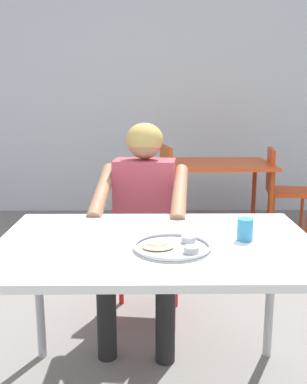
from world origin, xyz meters
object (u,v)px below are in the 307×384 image
object	(u,v)px
chair_red_right	(281,185)
chair_foreground	(147,233)
diner_foreground	(143,211)
chair_red_left	(156,185)
thali_tray	(172,246)
drinking_cup	(245,229)
table_foreground	(156,257)
table_background_red	(222,171)

from	to	relation	value
chair_red_right	chair_foreground	bearing A→B (deg)	-129.58
diner_foreground	chair_foreground	bearing A→B (deg)	85.12
chair_red_left	chair_red_right	xyz separation A→B (m)	(1.21, -0.00, -0.01)
thali_tray	diner_foreground	bearing A→B (deg)	99.59
drinking_cup	diner_foreground	size ratio (longest dim) A/B	0.08
table_foreground	chair_red_left	distance (m)	2.44
chair_red_left	chair_red_right	distance (m)	1.21
table_foreground	thali_tray	world-z (taller)	thali_tray
table_foreground	thali_tray	xyz separation A→B (m)	(0.06, -0.10, 0.08)
table_foreground	chair_red_left	world-z (taller)	chair_red_left
diner_foreground	table_background_red	distance (m)	1.96
diner_foreground	thali_tray	bearing A→B (deg)	-80.41
table_foreground	diner_foreground	world-z (taller)	diner_foreground
drinking_cup	table_background_red	distance (m)	2.47
chair_foreground	chair_red_left	world-z (taller)	chair_foreground
diner_foreground	chair_red_left	bearing A→B (deg)	86.74
table_background_red	chair_red_left	world-z (taller)	chair_red_left
thali_tray	chair_red_left	xyz separation A→B (m)	(-0.02, 2.52, -0.26)
drinking_cup	chair_foreground	world-z (taller)	chair_foreground
thali_tray	diner_foreground	size ratio (longest dim) A/B	0.26
thali_tray	diner_foreground	world-z (taller)	diner_foreground
chair_foreground	chair_red_right	bearing A→B (deg)	50.42
chair_foreground	table_background_red	distance (m)	1.75
diner_foreground	chair_red_right	distance (m)	2.22
chair_foreground	table_background_red	bearing A→B (deg)	65.66
chair_foreground	thali_tray	bearing A→B (deg)	-83.74
thali_tray	diner_foreground	distance (m)	0.75
table_foreground	diner_foreground	size ratio (longest dim) A/B	1.09
chair_red_left	chair_red_right	size ratio (longest dim) A/B	1.03
drinking_cup	chair_red_right	bearing A→B (deg)	69.90
drinking_cup	chair_red_right	xyz separation A→B (m)	(0.88, 2.42, -0.31)
diner_foreground	table_background_red	xyz separation A→B (m)	(0.74, 1.81, -0.08)
chair_red_right	table_background_red	bearing A→B (deg)	177.48
chair_foreground	chair_red_right	distance (m)	2.03
table_background_red	chair_red_right	xyz separation A→B (m)	(0.57, -0.03, -0.13)
diner_foreground	chair_red_right	world-z (taller)	diner_foreground
diner_foreground	chair_red_right	xyz separation A→B (m)	(1.31, 1.79, -0.21)
chair_red_left	chair_red_right	bearing A→B (deg)	-0.16
chair_foreground	table_foreground	bearing A→B (deg)	-87.04
drinking_cup	chair_foreground	size ratio (longest dim) A/B	0.10
chair_red_right	drinking_cup	bearing A→B (deg)	-110.10
table_background_red	thali_tray	bearing A→B (deg)	-103.52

